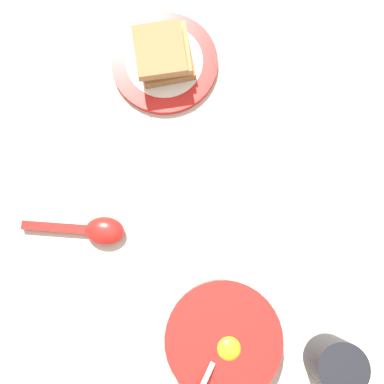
{
  "coord_description": "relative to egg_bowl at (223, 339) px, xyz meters",
  "views": [
    {
      "loc": [
        -0.11,
        0.01,
        0.69
      ],
      "look_at": [
        -0.0,
        0.04,
        0.02
      ],
      "focal_mm": 42.0,
      "sensor_mm": 36.0,
      "label": 1
    }
  ],
  "objects": [
    {
      "name": "ground_plane",
      "position": [
        0.2,
        0.06,
        -0.02
      ],
      "size": [
        3.0,
        3.0,
        0.0
      ],
      "primitive_type": "plane",
      "color": "beige"
    },
    {
      "name": "egg_bowl",
      "position": [
        0.0,
        0.0,
        0.0
      ],
      "size": [
        0.17,
        0.17,
        0.07
      ],
      "color": "red",
      "rests_on": "ground_plane"
    },
    {
      "name": "toast_plate",
      "position": [
        0.39,
        0.2,
        -0.02
      ],
      "size": [
        0.17,
        0.17,
        0.01
      ],
      "color": "red",
      "rests_on": "ground_plane"
    },
    {
      "name": "toast_sandwich",
      "position": [
        0.39,
        0.2,
        0.02
      ],
      "size": [
        0.12,
        0.11,
        0.05
      ],
      "color": "#9E7042",
      "rests_on": "toast_plate"
    },
    {
      "name": "soup_spoon",
      "position": [
        0.1,
        0.23,
        -0.01
      ],
      "size": [
        0.06,
        0.16,
        0.03
      ],
      "color": "red",
      "rests_on": "ground_plane"
    },
    {
      "name": "drinking_cup",
      "position": [
        0.01,
        -0.16,
        0.02
      ],
      "size": [
        0.07,
        0.07,
        0.08
      ],
      "color": "black",
      "rests_on": "ground_plane"
    }
  ]
}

